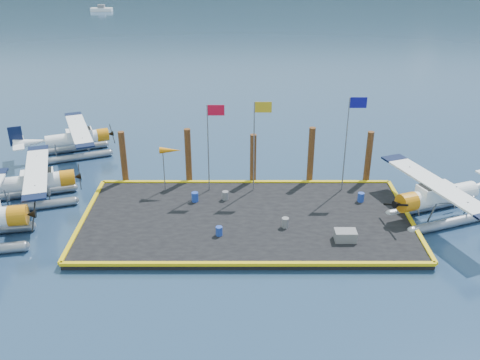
{
  "coord_description": "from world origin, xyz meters",
  "views": [
    {
      "loc": [
        -0.43,
        -28.68,
        16.66
      ],
      "look_at": [
        -0.41,
        2.0,
        2.0
      ],
      "focal_mm": 40.0,
      "sensor_mm": 36.0,
      "label": 1
    }
  ],
  "objects_px": {
    "drum_5": "(225,195)",
    "crate": "(345,235)",
    "drum_4": "(361,197)",
    "flagpole_yellow": "(257,133)",
    "seaplane_d": "(439,198)",
    "drum_0": "(195,197)",
    "drum_1": "(285,223)",
    "piling_3": "(311,157)",
    "piling_1": "(188,158)",
    "seaplane_b": "(33,184)",
    "piling_0": "(124,159)",
    "piling_2": "(253,160)",
    "flagpole_red": "(211,135)",
    "seaplane_c": "(76,140)",
    "windsock": "(170,151)",
    "flagpole_blue": "(350,130)",
    "drum_3": "(219,231)",
    "piling_4": "(368,159)"
  },
  "relations": [
    {
      "from": "drum_5",
      "to": "crate",
      "type": "distance_m",
      "value": 8.58
    },
    {
      "from": "piling_1",
      "to": "seaplane_c",
      "type": "bearing_deg",
      "value": 150.5
    },
    {
      "from": "seaplane_d",
      "to": "flagpole_blue",
      "type": "distance_m",
      "value": 6.93
    },
    {
      "from": "seaplane_c",
      "to": "piling_0",
      "type": "distance_m",
      "value": 7.27
    },
    {
      "from": "drum_4",
      "to": "flagpole_yellow",
      "type": "relative_size",
      "value": 0.1
    },
    {
      "from": "seaplane_b",
      "to": "flagpole_red",
      "type": "distance_m",
      "value": 12.11
    },
    {
      "from": "crate",
      "to": "piling_1",
      "type": "height_order",
      "value": "piling_1"
    },
    {
      "from": "piling_1",
      "to": "piling_3",
      "type": "bearing_deg",
      "value": 0.0
    },
    {
      "from": "piling_0",
      "to": "piling_2",
      "type": "distance_m",
      "value": 9.0
    },
    {
      "from": "flagpole_blue",
      "to": "piling_3",
      "type": "bearing_deg",
      "value": 143.93
    },
    {
      "from": "seaplane_c",
      "to": "drum_3",
      "type": "distance_m",
      "value": 17.41
    },
    {
      "from": "crate",
      "to": "drum_5",
      "type": "bearing_deg",
      "value": 144.17
    },
    {
      "from": "crate",
      "to": "piling_2",
      "type": "height_order",
      "value": "piling_2"
    },
    {
      "from": "drum_1",
      "to": "flagpole_red",
      "type": "distance_m",
      "value": 7.69
    },
    {
      "from": "drum_0",
      "to": "drum_4",
      "type": "bearing_deg",
      "value": -0.02
    },
    {
      "from": "seaplane_b",
      "to": "drum_1",
      "type": "relative_size",
      "value": 14.49
    },
    {
      "from": "drum_4",
      "to": "windsock",
      "type": "height_order",
      "value": "windsock"
    },
    {
      "from": "drum_1",
      "to": "piling_3",
      "type": "height_order",
      "value": "piling_3"
    },
    {
      "from": "drum_5",
      "to": "piling_3",
      "type": "height_order",
      "value": "piling_3"
    },
    {
      "from": "drum_3",
      "to": "crate",
      "type": "bearing_deg",
      "value": -4.36
    },
    {
      "from": "piling_1",
      "to": "piling_3",
      "type": "distance_m",
      "value": 8.5
    },
    {
      "from": "seaplane_b",
      "to": "seaplane_c",
      "type": "xyz_separation_m",
      "value": [
        0.56,
        8.03,
        -0.04
      ]
    },
    {
      "from": "drum_3",
      "to": "drum_5",
      "type": "height_order",
      "value": "drum_5"
    },
    {
      "from": "seaplane_d",
      "to": "piling_1",
      "type": "distance_m",
      "value": 16.62
    },
    {
      "from": "flagpole_yellow",
      "to": "piling_4",
      "type": "distance_m",
      "value": 8.35
    },
    {
      "from": "drum_0",
      "to": "flagpole_red",
      "type": "relative_size",
      "value": 0.1
    },
    {
      "from": "drum_4",
      "to": "flagpole_blue",
      "type": "bearing_deg",
      "value": 114.3
    },
    {
      "from": "seaplane_c",
      "to": "piling_3",
      "type": "xyz_separation_m",
      "value": [
        17.91,
        -5.32,
        0.83
      ]
    },
    {
      "from": "piling_2",
      "to": "piling_4",
      "type": "bearing_deg",
      "value": 0.0
    },
    {
      "from": "piling_0",
      "to": "drum_0",
      "type": "bearing_deg",
      "value": -32.29
    },
    {
      "from": "seaplane_d",
      "to": "piling_1",
      "type": "height_order",
      "value": "piling_1"
    },
    {
      "from": "crate",
      "to": "piling_3",
      "type": "xyz_separation_m",
      "value": [
        -1.09,
        8.03,
        1.44
      ]
    },
    {
      "from": "drum_1",
      "to": "drum_5",
      "type": "height_order",
      "value": "drum_1"
    },
    {
      "from": "flagpole_blue",
      "to": "piling_2",
      "type": "relative_size",
      "value": 1.71
    },
    {
      "from": "flagpole_red",
      "to": "piling_3",
      "type": "distance_m",
      "value": 7.33
    },
    {
      "from": "seaplane_b",
      "to": "drum_0",
      "type": "relative_size",
      "value": 14.01
    },
    {
      "from": "drum_4",
      "to": "drum_5",
      "type": "relative_size",
      "value": 1.03
    },
    {
      "from": "piling_2",
      "to": "seaplane_d",
      "type": "bearing_deg",
      "value": -23.39
    },
    {
      "from": "seaplane_c",
      "to": "piling_2",
      "type": "xyz_separation_m",
      "value": [
        13.91,
        -5.32,
        0.58
      ]
    },
    {
      "from": "seaplane_d",
      "to": "drum_0",
      "type": "bearing_deg",
      "value": 62.91
    },
    {
      "from": "drum_0",
      "to": "drum_5",
      "type": "xyz_separation_m",
      "value": [
        1.97,
        0.25,
        -0.02
      ]
    },
    {
      "from": "drum_1",
      "to": "piling_3",
      "type": "bearing_deg",
      "value": 71.25
    },
    {
      "from": "seaplane_d",
      "to": "drum_0",
      "type": "height_order",
      "value": "seaplane_d"
    },
    {
      "from": "flagpole_blue",
      "to": "seaplane_b",
      "type": "bearing_deg",
      "value": -176.92
    },
    {
      "from": "seaplane_b",
      "to": "piling_0",
      "type": "height_order",
      "value": "piling_0"
    },
    {
      "from": "flagpole_red",
      "to": "flagpole_blue",
      "type": "distance_m",
      "value": 8.99
    },
    {
      "from": "drum_5",
      "to": "flagpole_red",
      "type": "height_order",
      "value": "flagpole_red"
    },
    {
      "from": "drum_4",
      "to": "flagpole_red",
      "type": "distance_m",
      "value": 10.55
    },
    {
      "from": "seaplane_d",
      "to": "flagpole_yellow",
      "type": "bearing_deg",
      "value": 52.58
    },
    {
      "from": "piling_2",
      "to": "drum_4",
      "type": "bearing_deg",
      "value": -25.16
    }
  ]
}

